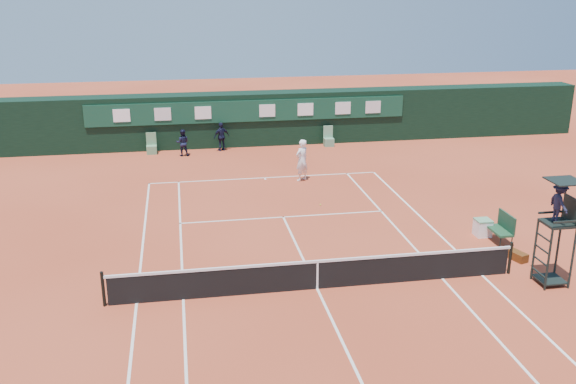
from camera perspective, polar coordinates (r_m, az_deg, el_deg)
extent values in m
plane|color=#B8482B|center=(20.16, 2.60, -8.59)|extent=(90.00, 90.00, 0.00)
cube|color=silver|center=(31.05, -2.09, 1.27)|extent=(11.05, 0.08, 0.01)
cube|color=white|center=(21.91, 16.87, -7.10)|extent=(0.08, 23.85, 0.01)
cube|color=silver|center=(19.82, -13.31, -9.59)|extent=(0.08, 23.85, 0.01)
cube|color=white|center=(21.35, 13.55, -7.49)|extent=(0.08, 23.85, 0.01)
cube|color=silver|center=(19.77, -9.29, -9.40)|extent=(0.08, 23.85, 0.01)
cube|color=silver|center=(25.92, -0.42, -2.25)|extent=(8.31, 0.08, 0.01)
cube|color=silver|center=(20.16, 2.60, -8.57)|extent=(0.08, 12.88, 0.01)
cube|color=white|center=(30.91, -2.05, 1.19)|extent=(0.08, 0.30, 0.01)
cube|color=black|center=(19.96, 2.62, -7.44)|extent=(12.60, 0.04, 0.90)
cube|color=white|center=(19.76, 2.64, -6.18)|extent=(12.80, 0.06, 0.08)
cube|color=white|center=(19.96, 2.62, -7.41)|extent=(0.06, 0.05, 0.92)
cylinder|color=black|center=(22.10, 19.13, -5.56)|extent=(0.10, 0.10, 1.10)
cylinder|color=black|center=(19.67, -16.11, -8.29)|extent=(0.10, 0.10, 1.10)
cube|color=black|center=(37.28, -3.57, 6.53)|extent=(40.00, 1.50, 3.00)
cube|color=#103C29|center=(36.38, -3.45, 7.20)|extent=(18.00, 0.10, 1.20)
cube|color=white|center=(36.22, -14.58, 6.59)|extent=(0.90, 0.04, 0.70)
cube|color=silver|center=(36.10, -11.08, 6.80)|extent=(0.90, 0.04, 0.70)
cube|color=white|center=(36.12, -7.56, 6.99)|extent=(0.90, 0.04, 0.70)
cube|color=white|center=(36.43, -1.86, 7.24)|extent=(0.90, 0.04, 0.70)
cube|color=white|center=(36.80, 1.56, 7.35)|extent=(0.90, 0.04, 0.70)
cube|color=silver|center=(37.29, 4.91, 7.44)|extent=(0.90, 0.04, 0.70)
cube|color=silver|center=(37.78, 7.57, 7.49)|extent=(0.90, 0.04, 0.70)
cube|color=#5A8A5F|center=(36.13, -12.01, 3.70)|extent=(0.55, 0.50, 0.46)
cube|color=#58875D|center=(36.20, -12.06, 4.66)|extent=(0.55, 0.06, 0.70)
cube|color=#5B8C69|center=(37.07, 3.64, 4.45)|extent=(0.55, 0.50, 0.46)
cube|color=#619570|center=(37.15, 3.58, 5.38)|extent=(0.55, 0.06, 0.70)
cylinder|color=black|center=(21.17, 22.14, -5.67)|extent=(0.07, 0.07, 2.00)
cylinder|color=black|center=(21.79, 21.07, -4.85)|extent=(0.07, 0.07, 2.00)
cylinder|color=black|center=(21.59, 23.96, -5.44)|extent=(0.07, 0.07, 2.00)
cylinder|color=black|center=(22.20, 22.85, -4.65)|extent=(0.07, 0.07, 2.00)
cube|color=black|center=(21.31, 22.84, -2.58)|extent=(0.85, 0.85, 0.08)
cube|color=black|center=(21.39, 23.88, -1.47)|extent=(0.06, 0.85, 0.80)
cube|color=black|center=(20.91, 23.51, -2.44)|extent=(0.85, 0.05, 0.06)
cube|color=black|center=(21.57, 22.33, -1.67)|extent=(0.85, 0.05, 0.06)
cylinder|color=black|center=(21.57, 23.47, 0.01)|extent=(0.04, 0.04, 1.00)
cube|color=black|center=(20.92, 23.42, 0.92)|extent=(0.95, 0.95, 0.04)
cube|color=black|center=(22.01, 22.24, -7.18)|extent=(0.80, 0.80, 0.05)
cube|color=black|center=(21.71, 21.41, -6.71)|extent=(0.04, 0.80, 0.04)
cube|color=black|center=(21.55, 21.53, -5.74)|extent=(0.04, 0.80, 0.04)
cube|color=black|center=(21.40, 21.66, -4.76)|extent=(0.04, 0.80, 0.04)
cube|color=black|center=(21.25, 21.78, -3.77)|extent=(0.04, 0.80, 0.04)
imported|color=black|center=(21.07, 22.95, -0.87)|extent=(0.47, 0.82, 1.28)
cube|color=#1B4529|center=(24.59, 18.27, -3.28)|extent=(0.55, 1.20, 0.08)
cube|color=#173B26|center=(24.59, 18.87, -2.47)|extent=(0.06, 1.20, 0.60)
cylinder|color=black|center=(24.13, 18.35, -4.33)|extent=(0.04, 0.04, 0.41)
cylinder|color=black|center=(24.34, 19.27, -4.23)|extent=(0.04, 0.04, 0.41)
cylinder|color=black|center=(25.03, 17.20, -3.39)|extent=(0.04, 0.04, 0.41)
cylinder|color=black|center=(25.23, 18.09, -3.31)|extent=(0.04, 0.04, 0.41)
cube|color=black|center=(23.41, 19.64, -5.34)|extent=(0.57, 0.85, 0.29)
cube|color=white|center=(25.07, 16.91, -3.09)|extent=(0.55, 0.55, 0.60)
cube|color=#63986F|center=(24.96, 16.98, -2.41)|extent=(0.57, 0.57, 0.05)
sphere|color=#C7E535|center=(27.29, 2.89, -1.13)|extent=(0.07, 0.07, 0.07)
imported|color=white|center=(30.38, 1.23, 2.85)|extent=(0.87, 0.81, 2.00)
imported|color=black|center=(35.28, -9.35, 4.35)|extent=(0.77, 0.63, 1.46)
imported|color=black|center=(36.06, -5.93, 4.92)|extent=(1.02, 0.73, 1.61)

